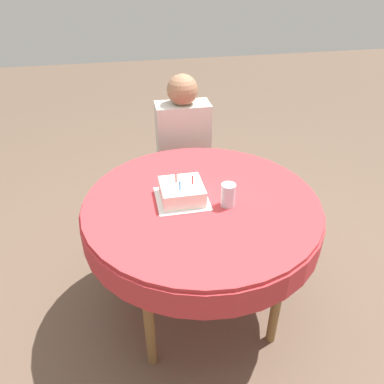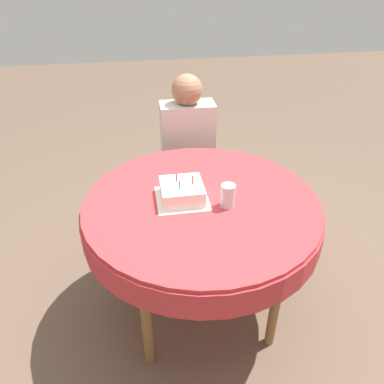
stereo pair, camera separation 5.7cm
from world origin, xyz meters
The scene contains 7 objects.
ground_plane centered at (0.00, 0.00, 0.00)m, with size 12.00×12.00×0.00m, color brown.
dining_table centered at (0.00, 0.00, 0.67)m, with size 1.20×1.20×0.75m.
chair centered at (0.06, 0.90, 0.45)m, with size 0.38×0.38×0.83m.
person centered at (0.06, 0.82, 0.68)m, with size 0.37×0.29×1.15m.
napkin centered at (-0.09, 0.03, 0.75)m, with size 0.26×0.26×0.00m.
birthday_cake centered at (-0.09, 0.03, 0.80)m, with size 0.21×0.21×0.13m.
drinking_glass centered at (0.12, -0.06, 0.81)m, with size 0.07×0.07×0.12m.
Camera 2 is at (-0.30, -1.51, 1.81)m, focal length 35.00 mm.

